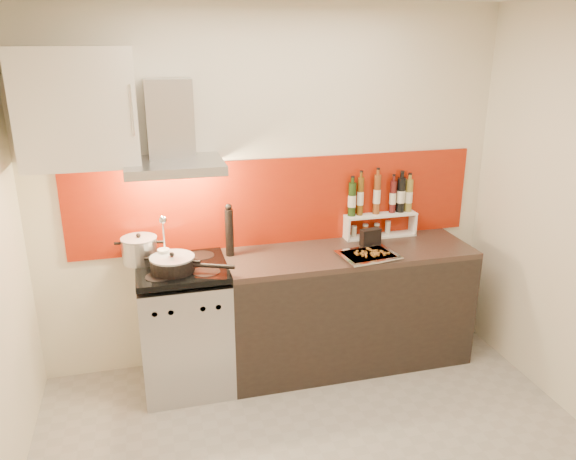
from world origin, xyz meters
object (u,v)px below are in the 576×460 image
object	(u,v)px
stock_pot	(140,250)
baking_tray	(368,255)
pepper_mill	(229,231)
saute_pan	(174,264)
counter	(348,307)
range_stove	(186,328)

from	to	relation	value
stock_pot	baking_tray	distance (m)	1.57
pepper_mill	baking_tray	xyz separation A→B (m)	(0.93, -0.28, -0.17)
saute_pan	baking_tray	size ratio (longest dim) A/B	1.26
counter	saute_pan	world-z (taller)	saute_pan
range_stove	saute_pan	bearing A→B (deg)	-123.33
counter	saute_pan	size ratio (longest dim) A/B	3.38
counter	saute_pan	bearing A→B (deg)	-176.06
range_stove	pepper_mill	world-z (taller)	pepper_mill
range_stove	saute_pan	xyz separation A→B (m)	(-0.05, -0.08, 0.52)
stock_pot	pepper_mill	size ratio (longest dim) A/B	0.64
pepper_mill	range_stove	bearing A→B (deg)	-159.29
pepper_mill	saute_pan	bearing A→B (deg)	-152.08
stock_pot	saute_pan	xyz separation A→B (m)	(0.21, -0.22, -0.04)
range_stove	pepper_mill	xyz separation A→B (m)	(0.35, 0.13, 0.64)
range_stove	counter	xyz separation A→B (m)	(1.20, 0.00, 0.01)
pepper_mill	baking_tray	world-z (taller)	pepper_mill
range_stove	baking_tray	size ratio (longest dim) A/B	2.14
range_stove	pepper_mill	bearing A→B (deg)	20.71
counter	stock_pot	world-z (taller)	stock_pot
counter	baking_tray	xyz separation A→B (m)	(0.08, -0.15, 0.47)
pepper_mill	baking_tray	bearing A→B (deg)	-16.86
baking_tray	saute_pan	bearing A→B (deg)	177.10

